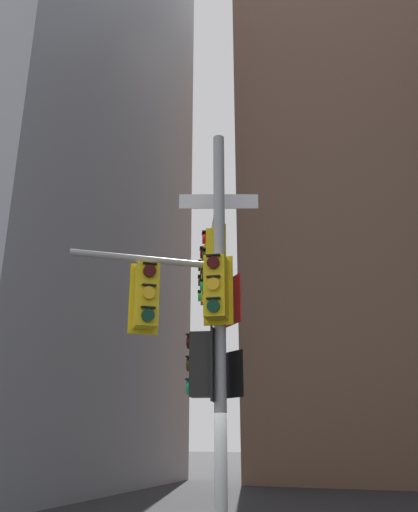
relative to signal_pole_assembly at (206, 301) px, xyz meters
name	(u,v)px	position (x,y,z in m)	size (l,w,h in m)	color
building_tower_left	(14,113)	(-15.08, 10.76, 14.22)	(14.90, 14.90, 37.27)	#9399A3
building_mid_block	(368,227)	(2.21, 22.44, 9.67)	(12.80, 12.80, 28.18)	brown
signal_pole_assembly	(206,301)	(0.00, 0.00, 0.00)	(2.52, 4.50, 7.31)	#9EA0A3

